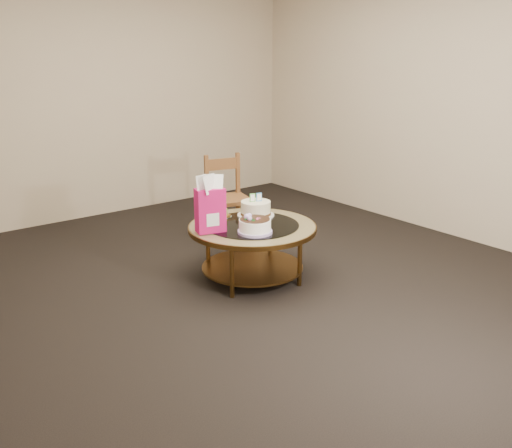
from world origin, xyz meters
TOP-DOWN VIEW (x-y plane):
  - ground at (0.00, 0.00)m, footprint 5.00×5.00m
  - room_walls at (0.00, 0.00)m, footprint 4.52×5.02m
  - coffee_table at (0.00, -0.00)m, footprint 1.02×1.02m
  - decorated_cake at (-0.11, -0.18)m, footprint 0.26×0.26m
  - cream_cake at (0.17, 0.17)m, footprint 0.31×0.31m
  - gift_bag at (-0.36, 0.06)m, footprint 0.24×0.20m
  - pillar_candle at (-0.06, 0.30)m, footprint 0.12×0.12m
  - dining_chair at (0.42, 0.94)m, footprint 0.46×0.46m

SIDE VIEW (x-z plane):
  - ground at x=0.00m, z-range 0.00..0.00m
  - coffee_table at x=0.00m, z-range 0.15..0.61m
  - dining_chair at x=0.42m, z-range 0.01..0.82m
  - pillar_candle at x=-0.06m, z-range 0.44..0.52m
  - decorated_cake at x=-0.11m, z-range 0.43..0.59m
  - cream_cake at x=0.17m, z-range 0.42..0.62m
  - gift_bag at x=-0.36m, z-range 0.46..0.89m
  - room_walls at x=0.00m, z-range 0.24..2.85m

